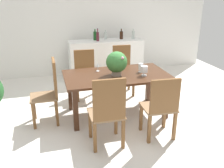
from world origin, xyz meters
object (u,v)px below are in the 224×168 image
(chair_near_right, at_px, (161,105))
(wine_bottle_dark, at_px, (95,36))
(wine_bottle_amber, at_px, (98,36))
(wine_bottle_green, at_px, (106,36))
(crystal_vase_center_near, at_px, (144,70))
(chair_head_end, at_px, (50,89))
(kitchen_counter, at_px, (106,59))
(chair_far_right, at_px, (122,67))
(dining_table, at_px, (117,80))
(flower_centerpiece, at_px, (117,63))
(chair_far_left, at_px, (85,71))
(wine_glass, at_px, (98,65))
(wine_bottle_clear, at_px, (133,35))
(crystal_vase_left, at_px, (141,67))
(wine_bottle_tall, at_px, (121,35))
(chair_near_left, at_px, (108,110))

(chair_near_right, bearing_deg, wine_bottle_dark, -80.97)
(wine_bottle_amber, height_order, wine_bottle_green, wine_bottle_amber)
(crystal_vase_center_near, bearing_deg, chair_near_right, -92.43)
(chair_head_end, relative_size, kitchen_counter, 0.60)
(chair_far_right, bearing_deg, dining_table, -109.40)
(chair_head_end, distance_m, wine_bottle_green, 2.59)
(flower_centerpiece, bearing_deg, chair_far_left, 111.23)
(wine_glass, relative_size, wine_bottle_clear, 0.66)
(wine_glass, height_order, wine_bottle_amber, wine_bottle_amber)
(dining_table, xyz_separation_m, wine_glass, (-0.27, 0.26, 0.21))
(crystal_vase_left, bearing_deg, kitchen_counter, 94.00)
(chair_far_left, xyz_separation_m, chair_far_right, (0.79, 0.01, 0.01))
(chair_head_end, xyz_separation_m, wine_bottle_green, (1.44, 2.11, 0.45))
(kitchen_counter, relative_size, wine_bottle_dark, 6.83)
(wine_bottle_clear, height_order, wine_bottle_amber, wine_bottle_amber)
(chair_head_end, bearing_deg, chair_near_right, 57.88)
(chair_head_end, distance_m, wine_bottle_clear, 2.93)
(chair_far_right, bearing_deg, wine_bottle_clear, 64.17)
(wine_bottle_clear, xyz_separation_m, wine_bottle_amber, (-0.90, -0.06, 0.01))
(kitchen_counter, bearing_deg, crystal_vase_center_near, -86.82)
(kitchen_counter, bearing_deg, chair_near_right, -88.28)
(chair_far_right, distance_m, crystal_vase_left, 0.96)
(crystal_vase_center_near, distance_m, kitchen_counter, 2.19)
(wine_bottle_green, bearing_deg, chair_near_right, -88.84)
(crystal_vase_center_near, bearing_deg, chair_far_right, 91.08)
(wine_bottle_clear, bearing_deg, crystal_vase_left, -105.84)
(wine_bottle_tall, bearing_deg, wine_bottle_clear, -8.94)
(dining_table, distance_m, chair_far_right, 1.02)
(chair_near_right, distance_m, flower_centerpiece, 1.06)
(flower_centerpiece, xyz_separation_m, wine_bottle_tall, (0.72, 2.07, 0.08))
(crystal_vase_left, distance_m, crystal_vase_center_near, 0.20)
(dining_table, bearing_deg, wine_glass, 135.51)
(chair_near_right, xyz_separation_m, wine_glass, (-0.66, 1.20, 0.30))
(chair_near_left, relative_size, chair_far_left, 1.10)
(chair_head_end, distance_m, wine_bottle_tall, 2.77)
(dining_table, distance_m, wine_bottle_green, 2.17)
(kitchen_counter, bearing_deg, wine_bottle_clear, 0.95)
(wine_glass, height_order, wine_bottle_green, wine_bottle_green)
(wine_glass, bearing_deg, kitchen_counter, 71.59)
(wine_bottle_clear, distance_m, wine_bottle_green, 0.68)
(wine_bottle_tall, height_order, wine_bottle_green, wine_bottle_tall)
(chair_far_left, xyz_separation_m, wine_bottle_clear, (1.39, 1.06, 0.50))
(chair_near_right, height_order, wine_glass, chair_near_right)
(kitchen_counter, bearing_deg, wine_bottle_tall, 8.04)
(wine_bottle_dark, bearing_deg, dining_table, -91.61)
(kitchen_counter, bearing_deg, chair_head_end, -125.66)
(dining_table, height_order, chair_near_left, chair_near_left)
(flower_centerpiece, bearing_deg, wine_bottle_dark, 88.08)
(chair_head_end, relative_size, wine_bottle_amber, 3.63)
(chair_head_end, xyz_separation_m, crystal_vase_left, (1.55, 0.02, 0.24))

